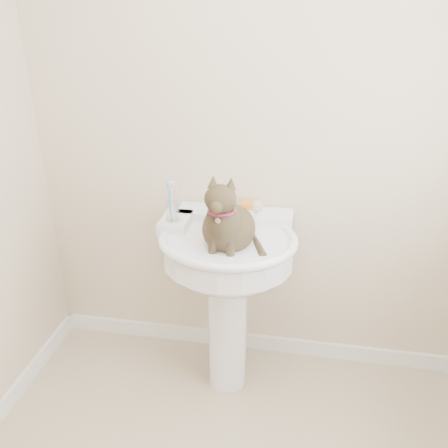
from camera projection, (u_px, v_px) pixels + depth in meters
The scene contains 7 objects.
wall_back at pixel (255, 132), 2.19m from camera, with size 2.20×0.00×2.50m, color beige, non-canonical shape.
baseboard_back at pixel (249, 341), 2.70m from camera, with size 2.20×0.02×0.09m, color white.
pedestal_sink at pixel (227, 266), 2.18m from camera, with size 0.64×0.63×0.88m.
faucet at pixel (234, 206), 2.22m from camera, with size 0.28×0.12×0.14m.
soap_bar at pixel (249, 205), 2.30m from camera, with size 0.09×0.06×0.03m, color orange.
toothbrush_cup at pixel (173, 211), 2.15m from camera, with size 0.07×0.07×0.18m.
cat at pixel (227, 224), 2.01m from camera, with size 0.25×0.32×0.47m.
Camera 1 is at (0.23, -1.05, 1.80)m, focal length 38.00 mm.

